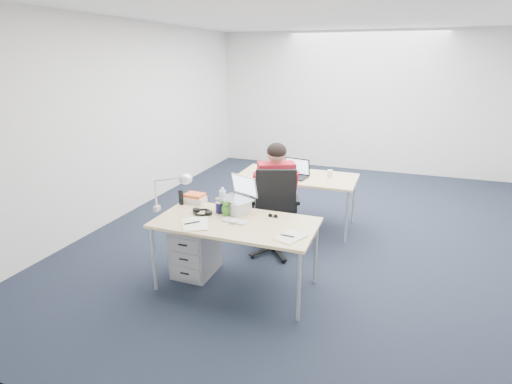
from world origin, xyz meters
TOP-DOWN VIEW (x-y plane):
  - floor at (0.00, 0.00)m, footprint 7.00×7.00m
  - room at (0.00, 0.00)m, footprint 6.02×7.02m
  - desk_near at (-0.61, -1.68)m, footprint 1.60×0.80m
  - desk_far at (-0.44, 0.10)m, footprint 1.60×0.80m
  - office_chair at (-0.47, -0.82)m, footprint 0.90×0.90m
  - seated_person at (-0.54, -0.65)m, footprint 0.66×0.82m
  - drawer_pedestal_near at (-1.14, -1.57)m, footprint 0.40×0.50m
  - drawer_pedestal_far at (-1.02, 0.03)m, footprint 0.40×0.50m
  - silver_laptop at (-0.72, -1.43)m, footprint 0.42×0.38m
  - wireless_keyboard at (-0.62, -1.69)m, footprint 0.27×0.14m
  - computer_mouse at (-0.61, -1.72)m, footprint 0.08×0.11m
  - headphones at (-1.02, -1.60)m, footprint 0.27×0.23m
  - can_koozie at (-0.86, -1.53)m, footprint 0.08×0.08m
  - water_bottle at (-0.88, -1.39)m, footprint 0.08×0.08m
  - bear_figurine at (-0.77, -1.58)m, footprint 0.10×0.08m
  - book_stack at (-1.25, -1.33)m, footprint 0.27×0.23m
  - cordless_phone at (-1.36, -1.44)m, footprint 0.05×0.04m
  - papers_left at (-0.96, -1.90)m, footprint 0.36×0.40m
  - papers_right at (-0.01, -1.86)m, footprint 0.28×0.33m
  - sunglasses at (-0.29, -1.45)m, footprint 0.11×0.05m
  - desk_lamp at (-1.36, -1.71)m, footprint 0.42×0.18m
  - dark_laptop at (-0.47, 0.00)m, footprint 0.41×0.40m
  - far_cup at (-0.01, 0.17)m, footprint 0.08×0.08m
  - far_papers at (-0.79, 0.06)m, footprint 0.32×0.36m

SIDE VIEW (x-z plane):
  - floor at x=0.00m, z-range 0.00..0.00m
  - drawer_pedestal_near at x=-1.14m, z-range 0.00..0.55m
  - drawer_pedestal_far at x=-1.02m, z-range 0.00..0.55m
  - office_chair at x=-0.47m, z-range -0.24..0.87m
  - seated_person at x=-0.54m, z-range 0.00..1.34m
  - desk_near at x=-0.61m, z-range 0.32..1.05m
  - desk_far at x=-0.44m, z-range 0.32..1.05m
  - far_papers at x=-0.79m, z-range 0.73..0.74m
  - papers_right at x=-0.01m, z-range 0.73..0.74m
  - papers_left at x=-0.96m, z-range 0.73..0.74m
  - wireless_keyboard at x=-0.62m, z-range 0.73..0.74m
  - sunglasses at x=-0.29m, z-range 0.73..0.75m
  - computer_mouse at x=-0.61m, z-range 0.73..0.77m
  - headphones at x=-1.02m, z-range 0.73..0.77m
  - book_stack at x=-1.25m, z-range 0.73..0.83m
  - far_cup at x=-0.01m, z-range 0.73..0.83m
  - can_koozie at x=-0.86m, z-range 0.73..0.85m
  - bear_figurine at x=-0.77m, z-range 0.73..0.89m
  - cordless_phone at x=-1.36m, z-range 0.73..0.90m
  - water_bottle at x=-0.88m, z-range 0.73..0.96m
  - dark_laptop at x=-0.47m, z-range 0.73..0.99m
  - silver_laptop at x=-0.72m, z-range 0.73..1.10m
  - desk_lamp at x=-1.36m, z-range 0.73..1.20m
  - room at x=0.00m, z-range 0.31..3.12m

